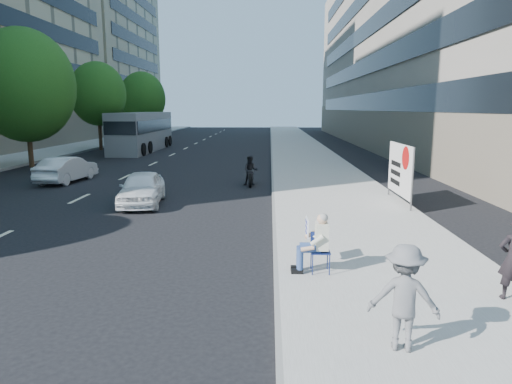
{
  "coord_description": "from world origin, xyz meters",
  "views": [
    {
      "loc": [
        1.3,
        -10.11,
        3.65
      ],
      "look_at": [
        0.93,
        2.08,
        1.4
      ],
      "focal_mm": 32.0,
      "sensor_mm": 36.0,
      "label": 1
    }
  ],
  "objects_px": {
    "white_sedan_mid": "(67,169)",
    "seated_protester": "(315,239)",
    "motorcycle": "(251,172)",
    "bus": "(142,132)",
    "white_sedan_near": "(142,188)",
    "protest_banner": "(400,169)",
    "jogger": "(404,297)"
  },
  "relations": [
    {
      "from": "motorcycle",
      "to": "bus",
      "type": "relative_size",
      "value": 0.17
    },
    {
      "from": "protest_banner",
      "to": "white_sedan_near",
      "type": "xyz_separation_m",
      "value": [
        -9.78,
        -0.0,
        -0.77
      ]
    },
    {
      "from": "white_sedan_near",
      "to": "bus",
      "type": "relative_size",
      "value": 0.31
    },
    {
      "from": "white_sedan_mid",
      "to": "jogger",
      "type": "bearing_deg",
      "value": 133.52
    },
    {
      "from": "motorcycle",
      "to": "seated_protester",
      "type": "bearing_deg",
      "value": -81.55
    },
    {
      "from": "seated_protester",
      "to": "white_sedan_near",
      "type": "bearing_deg",
      "value": 127.77
    },
    {
      "from": "seated_protester",
      "to": "white_sedan_near",
      "type": "distance_m",
      "value": 9.62
    },
    {
      "from": "jogger",
      "to": "protest_banner",
      "type": "relative_size",
      "value": 0.52
    },
    {
      "from": "protest_banner",
      "to": "motorcycle",
      "type": "xyz_separation_m",
      "value": [
        -5.79,
        4.57,
        -0.76
      ]
    },
    {
      "from": "jogger",
      "to": "motorcycle",
      "type": "distance_m",
      "value": 15.63
    },
    {
      "from": "white_sedan_near",
      "to": "white_sedan_mid",
      "type": "height_order",
      "value": "white_sedan_mid"
    },
    {
      "from": "seated_protester",
      "to": "protest_banner",
      "type": "distance_m",
      "value": 8.56
    },
    {
      "from": "seated_protester",
      "to": "protest_banner",
      "type": "height_order",
      "value": "protest_banner"
    },
    {
      "from": "jogger",
      "to": "white_sedan_near",
      "type": "height_order",
      "value": "jogger"
    },
    {
      "from": "protest_banner",
      "to": "white_sedan_near",
      "type": "distance_m",
      "value": 9.81
    },
    {
      "from": "jogger",
      "to": "seated_protester",
      "type": "bearing_deg",
      "value": -59.98
    },
    {
      "from": "seated_protester",
      "to": "white_sedan_mid",
      "type": "height_order",
      "value": "seated_protester"
    },
    {
      "from": "protest_banner",
      "to": "white_sedan_near",
      "type": "height_order",
      "value": "protest_banner"
    },
    {
      "from": "motorcycle",
      "to": "protest_banner",
      "type": "bearing_deg",
      "value": -38.72
    },
    {
      "from": "white_sedan_mid",
      "to": "bus",
      "type": "height_order",
      "value": "bus"
    },
    {
      "from": "white_sedan_near",
      "to": "bus",
      "type": "xyz_separation_m",
      "value": [
        -6.22,
        22.63,
        1.0
      ]
    },
    {
      "from": "seated_protester",
      "to": "motorcycle",
      "type": "bearing_deg",
      "value": 98.87
    },
    {
      "from": "seated_protester",
      "to": "white_sedan_mid",
      "type": "bearing_deg",
      "value": 130.83
    },
    {
      "from": "bus",
      "to": "protest_banner",
      "type": "bearing_deg",
      "value": -54.59
    },
    {
      "from": "protest_banner",
      "to": "bus",
      "type": "xyz_separation_m",
      "value": [
        -16.0,
        22.63,
        0.23
      ]
    },
    {
      "from": "jogger",
      "to": "motorcycle",
      "type": "relative_size",
      "value": 0.78
    },
    {
      "from": "white_sedan_mid",
      "to": "motorcycle",
      "type": "distance_m",
      "value": 9.3
    },
    {
      "from": "bus",
      "to": "motorcycle",
      "type": "bearing_deg",
      "value": -60.37
    },
    {
      "from": "seated_protester",
      "to": "jogger",
      "type": "relative_size",
      "value": 0.82
    },
    {
      "from": "white_sedan_near",
      "to": "seated_protester",
      "type": "bearing_deg",
      "value": -58.97
    },
    {
      "from": "white_sedan_mid",
      "to": "seated_protester",
      "type": "bearing_deg",
      "value": 137.35
    },
    {
      "from": "white_sedan_near",
      "to": "white_sedan_mid",
      "type": "xyz_separation_m",
      "value": [
        -5.28,
        5.33,
        0.01
      ]
    }
  ]
}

